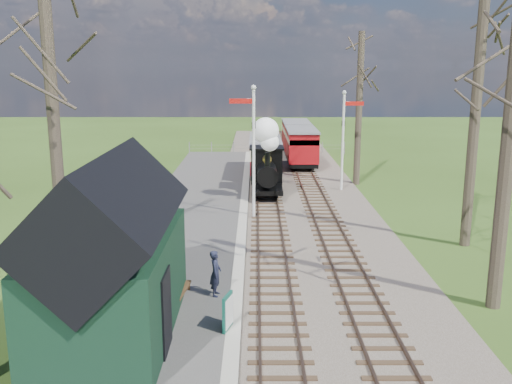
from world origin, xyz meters
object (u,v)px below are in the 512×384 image
red_carriage_a (301,146)px  sign_board (228,312)px  semaphore_far (344,133)px  red_carriage_b (296,137)px  locomotive (267,162)px  coach (265,154)px  bench (175,285)px  station_shed (112,257)px  semaphore_near (252,143)px  person (216,273)px

red_carriage_a → sign_board: 25.93m
semaphore_far → red_carriage_b: size_ratio=1.10×
semaphore_far → locomotive: (-4.39, -1.58, -1.36)m
coach → red_carriage_b: size_ratio=1.32×
red_carriage_b → sign_board: (-3.94, -31.12, -0.83)m
coach → bench: (-3.04, -20.27, -0.85)m
station_shed → locomotive: bearing=75.4°
red_carriage_b → locomotive: bearing=-100.0°
semaphore_near → semaphore_far: 7.91m
coach → sign_board: 22.41m
red_carriage_a → sign_board: red_carriage_a is taller
semaphore_near → sign_board: bearing=-92.8°
red_carriage_b → bench: size_ratio=3.32×
red_carriage_a → sign_board: (-3.94, -25.62, -0.83)m
semaphore_far → semaphore_near: bearing=-130.6°
semaphore_far → coach: bearing=134.3°
bench → red_carriage_a: bearing=76.5°
bench → locomotive: bearing=78.0°
coach → semaphore_far: bearing=-45.7°
station_shed → red_carriage_b: station_shed is taller
semaphore_far → person: semaphore_far is taller
bench → station_shed: bearing=-119.7°
locomotive → bench: 14.60m
sign_board → bench: 2.69m
red_carriage_a → bench: (-5.64, -23.53, -0.91)m
red_carriage_b → person: (-4.43, -28.83, -0.61)m
coach → red_carriage_b: (2.60, 8.76, 0.06)m
coach → locomotive: bearing=-90.1°
red_carriage_a → bench: size_ratio=3.32×
station_shed → semaphore_far: bearing=64.3°
station_shed → red_carriage_a: size_ratio=1.21×
sign_board → bench: size_ratio=0.63×
red_carriage_a → red_carriage_b: bearing=90.0°
semaphore_near → sign_board: (-0.57, -11.88, -2.93)m
station_shed → coach: size_ratio=0.92×
coach → red_carriage_a: 4.17m
station_shed → coach: bearing=79.2°
semaphore_far → sign_board: semaphore_far is taller
station_shed → locomotive: size_ratio=1.47×
semaphore_near → locomotive: size_ratio=1.45×
bench → person: (1.21, 0.20, 0.30)m
station_shed → locomotive: (4.29, 16.42, -0.28)m
locomotive → bench: locomotive is taller
semaphore_near → coach: bearing=85.8°
station_shed → person: (2.47, 2.41, -1.35)m
semaphore_near → locomotive: (0.76, 4.42, -1.63)m
locomotive → red_carriage_b: locomotive is taller
person → red_carriage_b: bearing=-3.9°
locomotive → sign_board: locomotive is taller
red_carriage_b → station_shed: bearing=-102.4°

